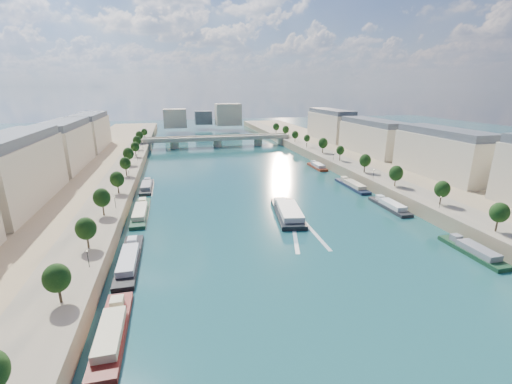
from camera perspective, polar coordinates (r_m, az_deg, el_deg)
ground at (r=155.08m, az=-0.99°, el=0.69°), size 700.00×700.00×0.00m
quay_left at (r=156.29m, az=-27.73°, el=-0.25°), size 44.00×520.00×5.00m
quay_right at (r=183.35m, az=21.58°, el=2.87°), size 44.00×520.00×5.00m
pave_left at (r=152.46m, az=-22.42°, el=1.05°), size 14.00×520.00×0.10m
pave_right at (r=174.70m, az=17.61°, el=3.47°), size 14.00×520.00×0.10m
trees_left at (r=152.77m, az=-21.80°, el=3.26°), size 4.80×268.80×8.26m
trees_right at (r=181.06m, az=15.62°, el=5.86°), size 4.80×268.80×8.26m
lamps_left at (r=141.52m, az=-21.32°, el=1.15°), size 0.36×200.36×4.28m
lamps_right at (r=176.11m, az=15.60°, el=4.66°), size 0.36×200.36×4.28m
buildings_left at (r=168.25m, az=-31.74°, el=5.18°), size 16.00×226.00×23.20m
buildings_right at (r=197.89m, az=23.19°, el=7.79°), size 16.00×226.00×23.20m
skyline at (r=367.65m, az=-8.09°, el=12.40°), size 79.00×42.00×22.00m
bridge at (r=265.70m, az=-6.46°, el=8.62°), size 112.00×12.00×8.15m
tour_barge at (r=122.56m, az=5.31°, el=-3.36°), size 12.86×30.33×3.99m
wake at (r=108.62m, az=8.09°, el=-6.87°), size 11.58×26.03×0.04m
moored_barges_left at (r=101.64m, az=-20.02°, el=-9.04°), size 5.00×151.74×3.60m
moored_barges_right at (r=135.24m, az=22.44°, el=-2.78°), size 5.00×163.05×3.60m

